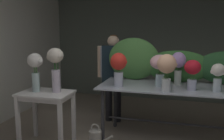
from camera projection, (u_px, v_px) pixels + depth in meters
ground_plane at (155, 129)px, 4.31m from camera, size 8.39×8.39×0.00m
wall_back at (166, 43)px, 5.90m from camera, size 5.41×0.12×2.63m
wall_left at (11, 46)px, 4.81m from camera, size 0.12×3.94×2.63m
display_table_glass at (173, 95)px, 3.71m from camera, size 2.11×0.89×0.85m
side_table_white at (46, 100)px, 3.64m from camera, size 0.72×0.50×0.77m
florist at (113, 69)px, 4.52m from camera, size 0.57×0.24×1.55m
foliage_backdrop at (176, 64)px, 3.95m from camera, size 2.24×0.25×0.67m
vase_peach_anemones at (167, 68)px, 3.33m from camera, size 0.26×0.25×0.49m
vase_scarlet_tulips at (119, 67)px, 3.64m from camera, size 0.24×0.23×0.48m
vase_blush_snapdragons at (160, 65)px, 3.65m from camera, size 0.29×0.29×0.45m
vase_crimson_roses at (192, 72)px, 3.42m from camera, size 0.22×0.22×0.41m
vase_ivory_stock at (218, 75)px, 3.35m from camera, size 0.20×0.17×0.37m
vase_lilac_carnations at (178, 64)px, 3.74m from camera, size 0.23×0.21×0.48m
vase_white_roses_tall at (35, 67)px, 3.60m from camera, size 0.26×0.21×0.54m
vase_cream_lisianthus_tall at (55, 65)px, 3.56m from camera, size 0.24×0.23×0.62m
watering_can at (96, 138)px, 3.64m from camera, size 0.35×0.18×0.34m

